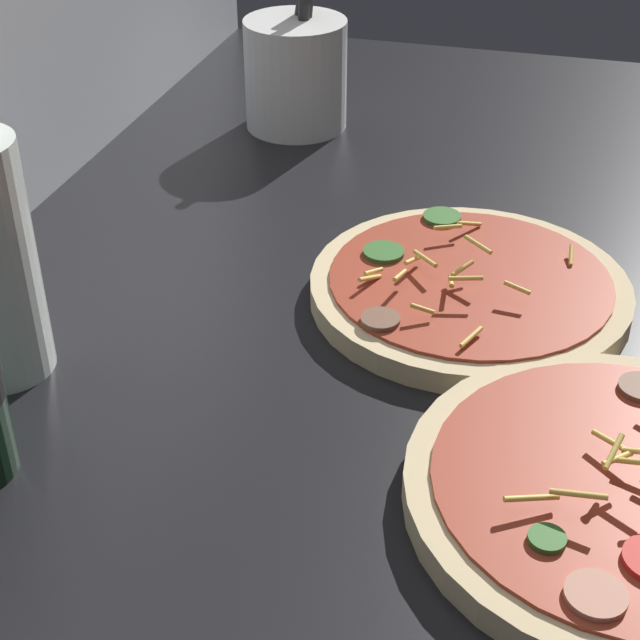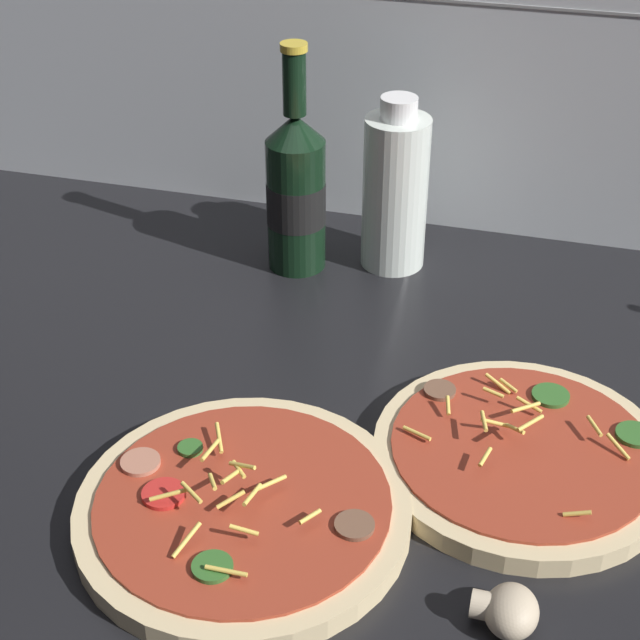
{
  "view_description": "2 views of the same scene",
  "coord_description": "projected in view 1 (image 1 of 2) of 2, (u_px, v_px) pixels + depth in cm",
  "views": [
    {
      "loc": [
        -50.77,
        -3.04,
        45.09
      ],
      "look_at": [
        0.35,
        11.01,
        9.79
      ],
      "focal_mm": 55.0,
      "sensor_mm": 36.0,
      "label": 1
    },
    {
      "loc": [
        17.04,
        -63.15,
        60.03
      ],
      "look_at": [
        -3.53,
        11.83,
        8.43
      ],
      "focal_mm": 55.0,
      "sensor_mm": 36.0,
      "label": 2
    }
  ],
  "objects": [
    {
      "name": "counter_slab",
      "position": [
        477.0,
        453.0,
        0.66
      ],
      "size": [
        160.0,
        90.0,
        2.5
      ],
      "color": "black",
      "rests_on": "ground"
    },
    {
      "name": "pizza_near",
      "position": [
        628.0,
        495.0,
        0.59
      ],
      "size": [
        27.2,
        27.2,
        5.09
      ],
      "color": "beige",
      "rests_on": "counter_slab"
    },
    {
      "name": "pizza_far",
      "position": [
        469.0,
        289.0,
        0.79
      ],
      "size": [
        25.66,
        25.66,
        5.24
      ],
      "color": "beige",
      "rests_on": "counter_slab"
    },
    {
      "name": "utensil_crock",
      "position": [
        296.0,
        73.0,
        1.06
      ],
      "size": [
        11.12,
        11.12,
        17.21
      ],
      "color": "silver",
      "rests_on": "counter_slab"
    }
  ]
}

